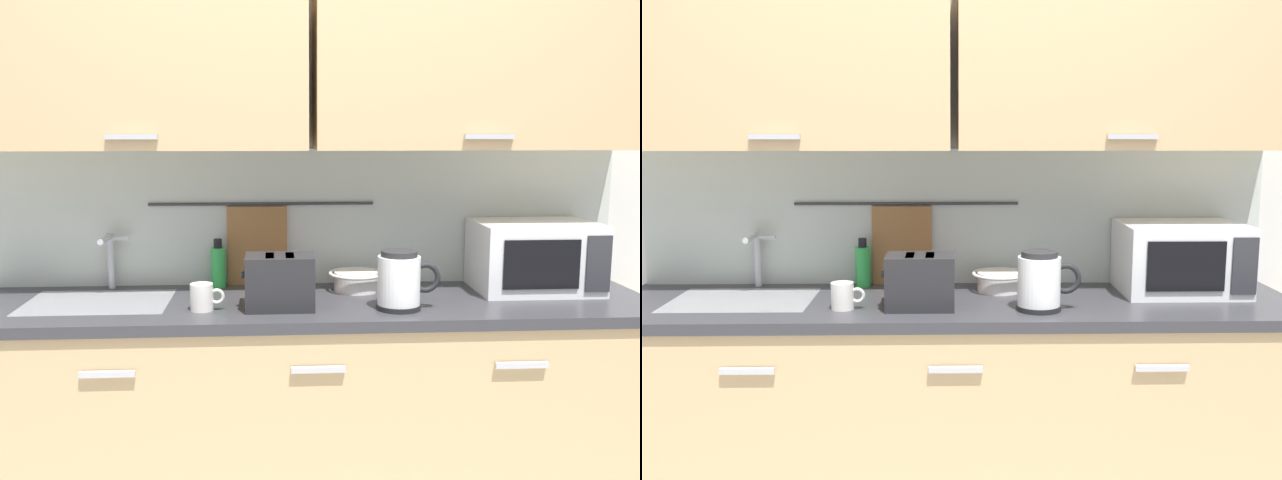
{
  "view_description": "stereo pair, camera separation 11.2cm",
  "coord_description": "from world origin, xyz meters",
  "views": [
    {
      "loc": [
        -0.14,
        -2.24,
        1.52
      ],
      "look_at": [
        0.03,
        0.33,
        1.12
      ],
      "focal_mm": 39.56,
      "sensor_mm": 36.0,
      "label": 1
    },
    {
      "loc": [
        -0.03,
        -2.25,
        1.52
      ],
      "look_at": [
        0.03,
        0.33,
        1.12
      ],
      "focal_mm": 39.56,
      "sensor_mm": 36.0,
      "label": 2
    }
  ],
  "objects": [
    {
      "name": "counter_unit",
      "position": [
        -0.01,
        0.3,
        0.46
      ],
      "size": [
        2.53,
        0.64,
        0.9
      ],
      "color": "tan",
      "rests_on": "ground"
    },
    {
      "name": "electric_kettle",
      "position": [
        0.3,
        0.15,
        1.0
      ],
      "size": [
        0.23,
        0.16,
        0.21
      ],
      "color": "black",
      "rests_on": "counter_unit"
    },
    {
      "name": "mug_by_kettle",
      "position": [
        -0.08,
        0.42,
        0.95
      ],
      "size": [
        0.12,
        0.08,
        0.09
      ],
      "color": "red",
      "rests_on": "counter_unit"
    },
    {
      "name": "microwave",
      "position": [
        0.87,
        0.41,
        1.04
      ],
      "size": [
        0.46,
        0.35,
        0.27
      ],
      "color": "white",
      "rests_on": "counter_unit"
    },
    {
      "name": "mug_near_sink",
      "position": [
        -0.39,
        0.17,
        0.95
      ],
      "size": [
        0.12,
        0.08,
        0.09
      ],
      "color": "silver",
      "rests_on": "counter_unit"
    },
    {
      "name": "toaster",
      "position": [
        -0.12,
        0.19,
        1.0
      ],
      "size": [
        0.26,
        0.17,
        0.19
      ],
      "color": "#232326",
      "rests_on": "counter_unit"
    },
    {
      "name": "dish_soap_bottle",
      "position": [
        -0.37,
        0.54,
        0.99
      ],
      "size": [
        0.06,
        0.06,
        0.2
      ],
      "color": "green",
      "rests_on": "counter_unit"
    },
    {
      "name": "sink_faucet",
      "position": [
        -0.79,
        0.53,
        1.04
      ],
      "size": [
        0.09,
        0.17,
        0.22
      ],
      "color": "#B2B5BA",
      "rests_on": "counter_unit"
    },
    {
      "name": "back_wall_assembly",
      "position": [
        -0.0,
        0.53,
        1.52
      ],
      "size": [
        3.7,
        0.41,
        2.5
      ],
      "color": "silver",
      "rests_on": "ground"
    },
    {
      "name": "mixing_bowl",
      "position": [
        0.18,
        0.44,
        0.94
      ],
      "size": [
        0.21,
        0.21,
        0.08
      ],
      "color": "silver",
      "rests_on": "counter_unit"
    }
  ]
}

